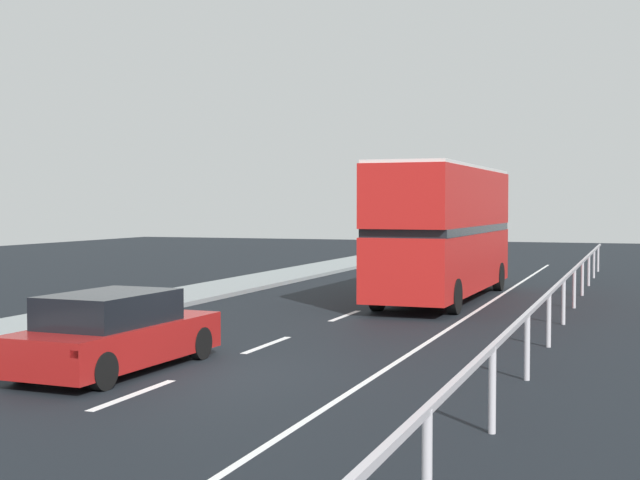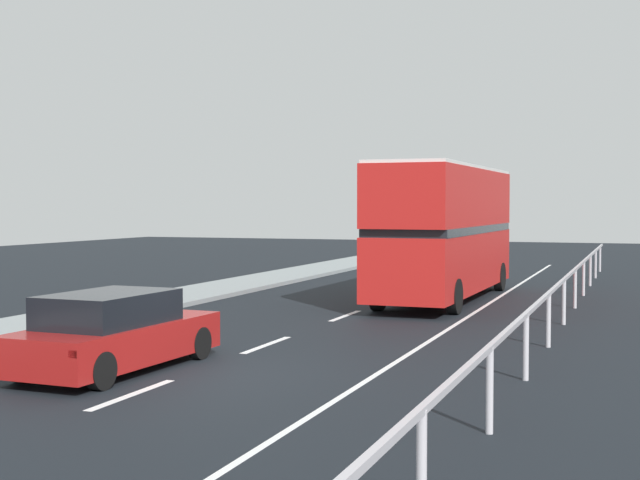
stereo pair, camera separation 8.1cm
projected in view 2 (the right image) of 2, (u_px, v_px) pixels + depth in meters
name	position (u px, v px, depth m)	size (l,w,h in m)	color
ground_plane	(192.00, 375.00, 16.10)	(74.38, 120.00, 0.10)	black
lane_paint_markings	(416.00, 318.00, 23.79)	(3.35, 46.00, 0.01)	silver
bridge_side_railing	(564.00, 287.00, 22.50)	(0.10, 42.00, 1.20)	#BAB6BD
double_decker_bus_red	(445.00, 229.00, 28.30)	(2.65, 10.34, 4.27)	red
hatchback_car_near	(114.00, 333.00, 16.26)	(2.01, 4.64, 1.46)	maroon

